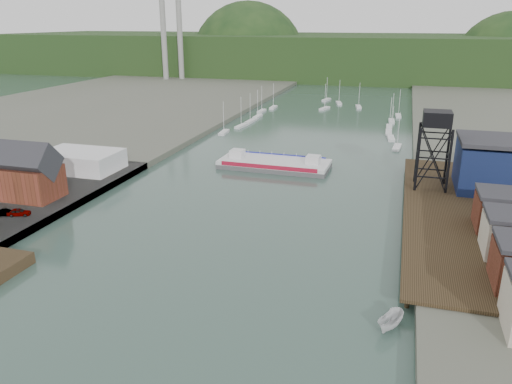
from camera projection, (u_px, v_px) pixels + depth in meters
The scene contains 15 objects.
ground at pixel (148, 319), 62.29m from camera, with size 600.00×600.00×0.00m, color #304B44.
west_land at pixel (9, 137), 159.37m from camera, with size 120.00×400.00×3.20m, color #4C5142.
west_quay at pixel (3, 220), 90.84m from camera, with size 16.00×80.00×1.60m, color slate.
east_pier at pixel (443, 210), 92.58m from camera, with size 14.00×70.00×2.45m.
harbor_building at pixel (28, 176), 98.71m from camera, with size 12.20×8.20×8.90m.
white_shed at pixel (81, 160), 118.10m from camera, with size 18.00×12.00×4.50m, color silver.
lift_tower at pixel (437, 123), 100.41m from camera, with size 6.50×6.50×16.00m.
blue_shed at pixel (509, 168), 101.02m from camera, with size 20.50×14.50×11.30m.
marina_sailboats at pixel (324, 118), 187.67m from camera, with size 57.71×92.65×0.90m.
smokestacks at pixel (171, 29), 291.54m from camera, with size 11.20×8.20×60.00m.
distant_hills at pixel (357, 59), 333.13m from camera, with size 500.00×120.00×80.00m.
chain_ferry at pixel (274, 164), 125.55m from camera, with size 27.66×11.79×3.95m.
motorboat at pixel (391, 322), 59.94m from camera, with size 1.98×5.25×2.03m, color silver.
car_west_a at pixel (19, 212), 90.69m from camera, with size 1.63×4.06×1.38m, color #999999.
car_west_b at pixel (6, 213), 90.60m from camera, with size 1.31×3.75×1.24m, color #999999.
Camera 1 is at (28.10, -47.66, 35.42)m, focal length 35.00 mm.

